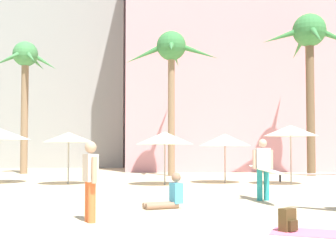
{
  "coord_description": "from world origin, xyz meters",
  "views": [
    {
      "loc": [
        -0.12,
        -6.81,
        1.49
      ],
      "look_at": [
        0.08,
        4.22,
        2.02
      ],
      "focal_mm": 49.71,
      "sensor_mm": 36.0,
      "label": 1
    }
  ],
  "objects": [
    {
      "name": "cafe_umbrella_5",
      "position": [
        2.7,
        13.21,
        1.86
      ],
      "size": [
        2.22,
        2.22,
        2.12
      ],
      "color": "gray",
      "rests_on": "ground"
    },
    {
      "name": "backpack",
      "position": [
        2.17,
        1.51,
        0.2
      ],
      "size": [
        0.35,
        0.35,
        0.42
      ],
      "rotation": [
        0.0,
        0.0,
        5.38
      ],
      "color": "#4A381C",
      "rests_on": "ground"
    },
    {
      "name": "ground",
      "position": [
        0.0,
        0.0,
        0.0
      ],
      "size": [
        120.0,
        120.0,
        0.0
      ],
      "primitive_type": "plane",
      "color": "#C6B28C"
    },
    {
      "name": "cafe_umbrella_2",
      "position": [
        0.09,
        12.24,
        1.92
      ],
      "size": [
        2.36,
        2.36,
        2.18
      ],
      "color": "gray",
      "rests_on": "ground"
    },
    {
      "name": "hotel_pink",
      "position": [
        7.11,
        26.73,
        9.19
      ],
      "size": [
        18.77,
        8.97,
        18.38
      ],
      "primitive_type": "cube",
      "color": "pink",
      "rests_on": "ground"
    },
    {
      "name": "person_mid_right",
      "position": [
        -1.53,
        2.69,
        0.89
      ],
      "size": [
        0.37,
        0.58,
        1.64
      ],
      "rotation": [
        0.0,
        0.0,
        3.59
      ],
      "color": "orange",
      "rests_on": "ground"
    },
    {
      "name": "palm_tree_right",
      "position": [
        0.53,
        18.59,
        6.54
      ],
      "size": [
        5.23,
        5.33,
        7.98
      ],
      "color": "#896B4C",
      "rests_on": "ground"
    },
    {
      "name": "person_far_right",
      "position": [
        2.85,
        6.39,
        0.94
      ],
      "size": [
        0.74,
        2.67,
        1.76
      ],
      "rotation": [
        0.0,
        0.0,
        1.64
      ],
      "color": "teal",
      "rests_on": "ground"
    },
    {
      "name": "hotel_tower_gray",
      "position": [
        -11.62,
        34.14,
        11.29
      ],
      "size": [
        17.37,
        10.63,
        22.57
      ],
      "primitive_type": "cube",
      "color": "gray",
      "rests_on": "ground"
    },
    {
      "name": "palm_tree_left",
      "position": [
        8.24,
        18.71,
        7.28
      ],
      "size": [
        5.37,
        5.17,
        9.03
      ],
      "color": "brown",
      "rests_on": "ground"
    },
    {
      "name": "beach_towel",
      "position": [
        2.77,
        1.29,
        0.01
      ],
      "size": [
        2.02,
        1.47,
        0.01
      ],
      "primitive_type": "cube",
      "rotation": [
        0.0,
        0.0,
        -0.37
      ],
      "color": "#EF6684",
      "rests_on": "ground"
    },
    {
      "name": "person_mid_left",
      "position": [
        0.13,
        4.85,
        0.3
      ],
      "size": [
        1.02,
        0.7,
        0.88
      ],
      "rotation": [
        0.0,
        0.0,
        3.52
      ],
      "color": "#936B51",
      "rests_on": "ground"
    },
    {
      "name": "cafe_umbrella_3",
      "position": [
        -3.91,
        12.56,
        1.95
      ],
      "size": [
        2.12,
        2.12,
        2.17
      ],
      "color": "gray",
      "rests_on": "ground"
    },
    {
      "name": "palm_tree_center",
      "position": [
        -8.17,
        20.91,
        6.26
      ],
      "size": [
        3.92,
        3.83,
        7.89
      ],
      "color": "#896B4C",
      "rests_on": "ground"
    },
    {
      "name": "cafe_umbrella_1",
      "position": [
        5.31,
        12.33,
        2.23
      ],
      "size": [
        2.24,
        2.24,
        2.45
      ],
      "color": "gray",
      "rests_on": "ground"
    }
  ]
}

